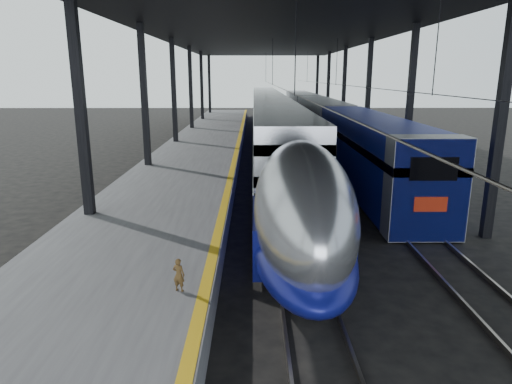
{
  "coord_description": "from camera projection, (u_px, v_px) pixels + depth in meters",
  "views": [
    {
      "loc": [
        0.51,
        -11.86,
        6.14
      ],
      "look_at": [
        0.6,
        4.37,
        2.0
      ],
      "focal_mm": 32.0,
      "sensor_mm": 36.0,
      "label": 1
    }
  ],
  "objects": [
    {
      "name": "rails",
      "position": [
        310.0,
        164.0,
        32.39
      ],
      "size": [
        6.52,
        80.0,
        0.16
      ],
      "color": "slate",
      "rests_on": "ground"
    },
    {
      "name": "ground",
      "position": [
        236.0,
        298.0,
        13.01
      ],
      "size": [
        160.0,
        160.0,
        0.0
      ],
      "primitive_type": "plane",
      "color": "black",
      "rests_on": "ground"
    },
    {
      "name": "second_train",
      "position": [
        322.0,
        121.0,
        43.06
      ],
      "size": [
        2.9,
        56.05,
        4.0
      ],
      "color": "navy",
      "rests_on": "ground"
    },
    {
      "name": "tgv_train",
      "position": [
        270.0,
        123.0,
        40.5
      ],
      "size": [
        3.07,
        65.2,
        4.4
      ],
      "color": "#A9ABB0",
      "rests_on": "ground"
    },
    {
      "name": "platform",
      "position": [
        197.0,
        158.0,
        32.25
      ],
      "size": [
        6.0,
        80.0,
        1.0
      ],
      "primitive_type": "cube",
      "color": "#4C4C4F",
      "rests_on": "ground"
    },
    {
      "name": "yellow_strip",
      "position": [
        236.0,
        151.0,
        32.14
      ],
      "size": [
        0.3,
        80.0,
        0.01
      ],
      "primitive_type": "cube",
      "color": "gold",
      "rests_on": "platform"
    },
    {
      "name": "child",
      "position": [
        179.0,
        275.0,
        11.14
      ],
      "size": [
        0.36,
        0.29,
        0.85
      ],
      "primitive_type": "imported",
      "rotation": [
        0.0,
        0.0,
        2.82
      ],
      "color": "#4D3719",
      "rests_on": "platform"
    },
    {
      "name": "canopy",
      "position": [
        274.0,
        30.0,
        30.14
      ],
      "size": [
        18.0,
        75.0,
        9.47
      ],
      "color": "black",
      "rests_on": "ground"
    }
  ]
}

